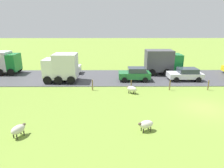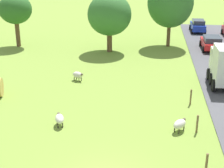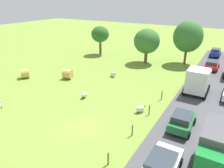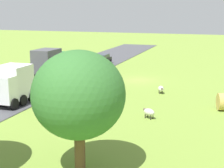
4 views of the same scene
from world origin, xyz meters
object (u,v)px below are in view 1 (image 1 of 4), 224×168
Objects in this scene: truck_0 at (61,67)px; sheep_1 at (132,89)px; sheep_0 at (146,124)px; sheep_3 at (18,129)px; truck_2 at (1,62)px; truck_1 at (162,61)px; car_5 at (186,74)px; car_8 at (65,67)px; car_7 at (135,74)px.

sheep_1 is at bearing -117.98° from truck_0.
sheep_0 is 8.20m from sheep_3.
truck_0 is (11.69, 8.26, 1.34)m from sheep_0.
sheep_3 is at bearing -149.82° from truck_2.
truck_1 is 1.16× the size of car_5.
truck_1 is 13.67m from car_8.
car_5 is at bearing -102.75° from car_8.
car_5 reaches higher than sheep_1.
truck_2 is at bearing 48.51° from sheep_0.
sheep_0 is 23.50m from truck_2.
truck_0 is 0.82× the size of truck_2.
sheep_0 is 13.97m from car_5.
sheep_1 is 4.66m from car_7.
truck_0 is 15.26m from car_5.
sheep_3 is 0.29× the size of car_7.
sheep_3 is 0.27× the size of car_5.
truck_2 is (16.17, 9.41, 1.23)m from sheep_3.
sheep_1 is at bearing 123.31° from car_5.
truck_1 is (7.87, -5.00, 1.35)m from sheep_1.
sheep_0 is 7.41m from sheep_1.
sheep_1 is 1.05× the size of sheep_3.
sheep_3 reaches higher than sheep_0.
sheep_3 is 18.75m from truck_2.
truck_0 reaches higher than sheep_0.
truck_0 is at bearing 0.41° from sheep_3.
sheep_1 is 0.27× the size of car_8.
sheep_1 is at bearing 147.54° from truck_1.
truck_0 is at bearing 62.02° from sheep_1.
sheep_0 is 1.04× the size of sheep_3.
car_8 is (16.31, 0.65, 0.41)m from sheep_3.
truck_2 reaches higher than car_7.
car_8 reaches higher than sheep_1.
truck_2 is 1.24× the size of car_7.
truck_2 is (0.27, 22.39, -0.10)m from truck_1.
car_8 is (15.68, 8.82, 0.44)m from sheep_0.
truck_0 is 10.08m from truck_2.
sheep_0 is at bearing 162.51° from truck_1.
car_7 reaches higher than sheep_0.
sheep_1 is 0.30× the size of truck_0.
sheep_0 is 0.25× the size of truck_2.
truck_2 is 1.11× the size of car_8.
sheep_3 is 12.39m from truck_0.
truck_1 is at bearing -32.46° from sheep_1.
truck_0 reaches higher than sheep_3.
sheep_3 is at bearing 130.07° from car_5.
truck_1 is 1.12× the size of car_8.
truck_0 is (12.32, 0.09, 1.31)m from sheep_3.
car_5 is (4.70, -7.16, 0.36)m from sheep_1.
sheep_1 is 9.23m from truck_0.
sheep_3 is 0.26× the size of car_8.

